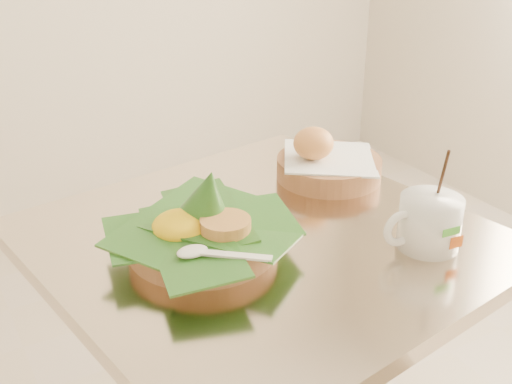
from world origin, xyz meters
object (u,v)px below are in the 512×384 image
coffee_mug (428,222)px  rice_basket (202,228)px  cafe_table (262,340)px  bread_basket (326,163)px

coffee_mug → rice_basket: bearing=151.6°
cafe_table → rice_basket: size_ratio=2.60×
cafe_table → rice_basket: rice_basket is taller
rice_basket → bread_basket: (0.34, 0.13, -0.01)m
rice_basket → coffee_mug: (0.32, -0.17, 0.01)m
bread_basket → coffee_mug: coffee_mug is taller
rice_basket → bread_basket: 0.37m
cafe_table → coffee_mug: bearing=-37.7°
bread_basket → coffee_mug: size_ratio=1.42×
cafe_table → bread_basket: size_ratio=3.22×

